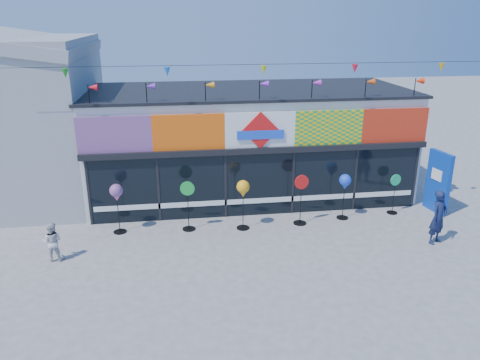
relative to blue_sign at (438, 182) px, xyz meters
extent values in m
plane|color=slate|center=(-6.39, -2.84, -1.12)|extent=(80.00, 80.00, 0.00)
cube|color=white|center=(-6.39, 3.16, 0.88)|extent=(12.00, 5.00, 4.00)
cube|color=black|center=(-6.39, 0.60, 0.03)|extent=(11.60, 0.12, 2.30)
cube|color=black|center=(-6.39, 0.56, 1.28)|extent=(12.00, 0.30, 0.20)
cube|color=white|center=(-6.39, 0.57, -0.57)|extent=(11.40, 0.10, 0.18)
cube|color=black|center=(-6.39, 3.16, 2.93)|extent=(12.20, 5.20, 0.10)
cube|color=black|center=(-12.19, 0.59, 0.03)|extent=(0.08, 0.14, 2.30)
cube|color=black|center=(-9.89, 0.59, 0.03)|extent=(0.08, 0.14, 2.30)
cube|color=black|center=(-7.59, 0.59, 0.03)|extent=(0.08, 0.14, 2.30)
cube|color=black|center=(-5.19, 0.59, 0.03)|extent=(0.08, 0.14, 2.30)
cube|color=black|center=(-2.89, 0.59, 0.03)|extent=(0.08, 0.14, 2.30)
cube|color=black|center=(-0.59, 0.59, 0.03)|extent=(0.08, 0.14, 2.30)
cube|color=red|center=(-11.19, 0.58, 1.98)|extent=(2.40, 0.08, 1.20)
cube|color=#FF5C0D|center=(-8.79, 0.58, 1.98)|extent=(2.40, 0.08, 1.20)
cube|color=white|center=(-6.39, 0.58, 1.98)|extent=(2.40, 0.08, 1.20)
cube|color=yellow|center=(-3.99, 0.58, 1.98)|extent=(2.40, 0.08, 1.20)
cube|color=red|center=(-1.59, 0.58, 1.98)|extent=(2.40, 0.08, 1.20)
cube|color=red|center=(-6.39, 0.52, 1.98)|extent=(1.27, 0.06, 1.27)
cube|color=blue|center=(-6.39, 0.50, 1.83)|extent=(1.60, 0.05, 0.30)
cube|color=yellow|center=(-10.31, 0.64, -0.15)|extent=(0.78, 0.03, 0.78)
cube|color=#CE445B|center=(-8.74, 0.64, 0.10)|extent=(0.92, 0.03, 0.92)
cube|color=red|center=(-7.18, 0.64, 0.40)|extent=(0.78, 0.03, 0.78)
cube|color=#C7FF15|center=(-5.61, 0.64, -0.14)|extent=(0.92, 0.03, 0.92)
cube|color=#F3516C|center=(-4.04, 0.64, 0.12)|extent=(0.78, 0.03, 0.78)
cube|color=#EE1641|center=(-2.48, 0.64, 0.40)|extent=(0.92, 0.03, 0.92)
cylinder|color=black|center=(-11.89, 0.81, 3.23)|extent=(0.03, 0.03, 0.70)
cone|color=red|center=(-11.75, 0.81, 3.48)|extent=(0.30, 0.22, 0.22)
cylinder|color=black|center=(-10.09, 0.81, 3.23)|extent=(0.03, 0.03, 0.70)
cone|color=purple|center=(-9.95, 0.81, 3.48)|extent=(0.30, 0.22, 0.22)
cylinder|color=black|center=(-8.19, 0.81, 3.23)|extent=(0.03, 0.03, 0.70)
cone|color=orange|center=(-8.05, 0.81, 3.48)|extent=(0.30, 0.22, 0.22)
cylinder|color=black|center=(-6.39, 0.81, 3.23)|extent=(0.03, 0.03, 0.70)
cone|color=purple|center=(-6.25, 0.81, 3.48)|extent=(0.30, 0.22, 0.22)
cylinder|color=black|center=(-4.59, 0.81, 3.23)|extent=(0.03, 0.03, 0.70)
cone|color=#BA27B3|center=(-4.45, 0.81, 3.48)|extent=(0.30, 0.22, 0.22)
cylinder|color=black|center=(-2.69, 0.81, 3.23)|extent=(0.03, 0.03, 0.70)
cone|color=#CA4813|center=(-2.55, 0.81, 3.48)|extent=(0.30, 0.22, 0.22)
cylinder|color=black|center=(-0.89, 0.81, 3.23)|extent=(0.03, 0.03, 0.70)
cone|color=#FB2F0D|center=(-0.75, 0.81, 3.48)|extent=(0.30, 0.22, 0.22)
cylinder|color=black|center=(-6.39, 0.16, 4.18)|extent=(16.00, 0.01, 0.01)
cone|color=#17991F|center=(-12.39, 0.16, 4.00)|extent=(0.20, 0.20, 0.28)
cone|color=blue|center=(-9.39, 0.16, 4.00)|extent=(0.20, 0.20, 0.28)
cone|color=#C9DC12|center=(-6.39, 0.16, 4.00)|extent=(0.20, 0.20, 0.28)
cone|color=red|center=(-3.39, 0.16, 4.00)|extent=(0.20, 0.20, 0.28)
cone|color=gold|center=(-0.39, 0.16, 4.00)|extent=(0.20, 0.20, 0.28)
cube|color=#0B3AA8|center=(0.00, 0.00, -0.01)|extent=(0.34, 1.13, 2.23)
cube|color=white|center=(-0.09, 0.00, 0.27)|extent=(0.12, 0.50, 0.39)
cylinder|color=black|center=(-11.19, -0.20, -1.10)|extent=(0.43, 0.43, 0.03)
cylinder|color=black|center=(-11.19, -0.20, -0.40)|extent=(0.03, 0.03, 1.38)
sphere|color=#FC548E|center=(-11.19, -0.20, 0.35)|extent=(0.43, 0.43, 0.43)
cone|color=#FC548E|center=(-11.19, -0.20, 0.08)|extent=(0.21, 0.21, 0.19)
cylinder|color=black|center=(-8.93, -0.31, -1.10)|extent=(0.43, 0.43, 0.03)
cylinder|color=black|center=(-8.93, -0.31, -0.39)|extent=(0.03, 0.03, 1.40)
cylinder|color=green|center=(-8.93, -0.31, 0.34)|extent=(0.48, 0.10, 0.47)
cylinder|color=black|center=(-7.13, -0.48, -1.10)|extent=(0.43, 0.43, 0.03)
cylinder|color=black|center=(-7.13, -0.48, -0.39)|extent=(0.03, 0.03, 1.40)
sphere|color=#FFA615|center=(-7.13, -0.48, 0.37)|extent=(0.43, 0.43, 0.43)
cone|color=#FFA615|center=(-7.13, -0.48, 0.10)|extent=(0.22, 0.22, 0.19)
cylinder|color=black|center=(-5.15, -0.38, -1.10)|extent=(0.45, 0.45, 0.03)
cylinder|color=black|center=(-5.15, -0.38, -0.36)|extent=(0.03, 0.03, 1.45)
cylinder|color=red|center=(-5.15, -0.38, 0.39)|extent=(0.49, 0.12, 0.49)
cylinder|color=black|center=(-3.54, -0.15, -1.10)|extent=(0.41, 0.41, 0.03)
cylinder|color=black|center=(-3.54, -0.15, -0.42)|extent=(0.02, 0.02, 1.34)
sphere|color=blue|center=(-3.54, -0.15, 0.30)|extent=(0.41, 0.41, 0.41)
cone|color=blue|center=(-3.54, -0.15, 0.05)|extent=(0.21, 0.21, 0.19)
cylinder|color=black|center=(-1.61, 0.02, -1.11)|extent=(0.38, 0.38, 0.03)
cylinder|color=black|center=(-1.61, 0.02, -0.48)|extent=(0.02, 0.02, 1.22)
cylinder|color=#1AAE65|center=(-1.61, 0.02, 0.15)|extent=(0.41, 0.11, 0.41)
imported|color=#151D42|center=(-1.31, -2.37, -0.25)|extent=(0.75, 0.66, 1.73)
imported|color=silver|center=(-12.89, -1.82, -0.53)|extent=(0.60, 0.38, 1.17)
camera|label=1|loc=(-9.26, -14.57, 5.62)|focal=35.00mm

